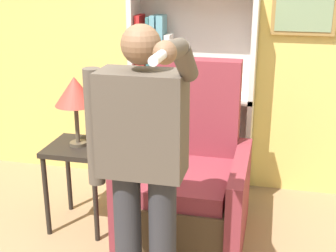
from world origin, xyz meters
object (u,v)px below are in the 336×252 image
at_px(armchair, 188,186).
at_px(person_standing, 143,160).
at_px(table_lamp, 75,93).
at_px(side_table, 79,161).
at_px(bookcase, 178,101).

relative_size(armchair, person_standing, 0.77).
relative_size(person_standing, table_lamp, 3.20).
relative_size(side_table, table_lamp, 1.28).
height_order(bookcase, side_table, bookcase).
distance_m(armchair, person_standing, 1.01).
relative_size(bookcase, person_standing, 1.04).
height_order(side_table, table_lamp, table_lamp).
height_order(armchair, side_table, armchair).
height_order(bookcase, table_lamp, bookcase).
height_order(bookcase, person_standing, bookcase).
bearing_deg(bookcase, side_table, -124.27).
distance_m(bookcase, person_standing, 1.61).
bearing_deg(armchair, side_table, -175.57).
xyz_separation_m(bookcase, person_standing, (0.16, -1.60, 0.14)).
height_order(armchair, table_lamp, armchair).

